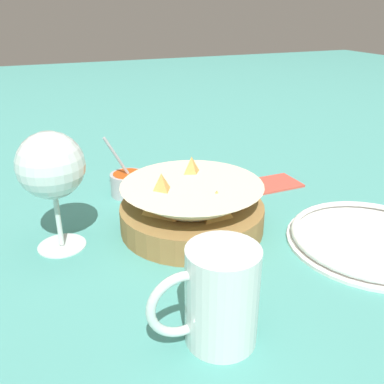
{
  "coord_description": "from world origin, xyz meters",
  "views": [
    {
      "loc": [
        0.18,
        0.5,
        0.31
      ],
      "look_at": [
        -0.03,
        -0.02,
        0.06
      ],
      "focal_mm": 40.0,
      "sensor_mm": 36.0,
      "label": 1
    }
  ],
  "objects_px": {
    "sauce_cup": "(128,183)",
    "side_plate": "(372,239)",
    "food_basket": "(191,208)",
    "beer_mug": "(220,300)",
    "wine_glass": "(51,169)"
  },
  "relations": [
    {
      "from": "beer_mug",
      "to": "wine_glass",
      "type": "bearing_deg",
      "value": -63.02
    },
    {
      "from": "sauce_cup",
      "to": "side_plate",
      "type": "distance_m",
      "value": 0.39
    },
    {
      "from": "wine_glass",
      "to": "beer_mug",
      "type": "height_order",
      "value": "wine_glass"
    },
    {
      "from": "food_basket",
      "to": "sauce_cup",
      "type": "relative_size",
      "value": 1.94
    },
    {
      "from": "sauce_cup",
      "to": "side_plate",
      "type": "relative_size",
      "value": 0.47
    },
    {
      "from": "wine_glass",
      "to": "side_plate",
      "type": "bearing_deg",
      "value": 158.49
    },
    {
      "from": "food_basket",
      "to": "wine_glass",
      "type": "height_order",
      "value": "wine_glass"
    },
    {
      "from": "wine_glass",
      "to": "side_plate",
      "type": "distance_m",
      "value": 0.44
    },
    {
      "from": "food_basket",
      "to": "wine_glass",
      "type": "distance_m",
      "value": 0.2
    },
    {
      "from": "sauce_cup",
      "to": "wine_glass",
      "type": "relative_size",
      "value": 0.67
    },
    {
      "from": "sauce_cup",
      "to": "food_basket",
      "type": "bearing_deg",
      "value": 109.58
    },
    {
      "from": "food_basket",
      "to": "side_plate",
      "type": "bearing_deg",
      "value": 147.38
    },
    {
      "from": "food_basket",
      "to": "beer_mug",
      "type": "xyz_separation_m",
      "value": [
        0.06,
        0.22,
        0.01
      ]
    },
    {
      "from": "food_basket",
      "to": "wine_glass",
      "type": "xyz_separation_m",
      "value": [
        0.18,
        -0.02,
        0.08
      ]
    },
    {
      "from": "food_basket",
      "to": "side_plate",
      "type": "relative_size",
      "value": 0.91
    }
  ]
}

